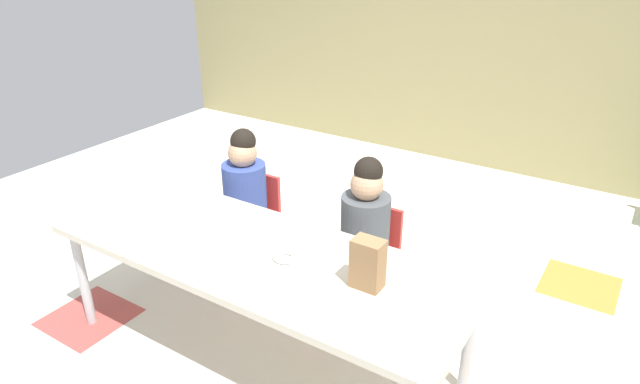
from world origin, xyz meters
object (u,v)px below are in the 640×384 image
(paper_plate_near_edge, at_px, (285,260))
(seated_child_near_camera, at_px, (246,188))
(craft_table, at_px, (257,259))
(paper_bag_brown, at_px, (368,264))
(seated_child_middle_seat, at_px, (366,223))
(donut_powdered_on_plate, at_px, (285,256))
(paper_plate_center_table, at_px, (176,200))

(paper_plate_near_edge, bearing_deg, seated_child_near_camera, 140.55)
(craft_table, xyz_separation_m, paper_bag_brown, (0.56, 0.03, 0.16))
(craft_table, distance_m, paper_plate_near_edge, 0.17)
(seated_child_middle_seat, distance_m, paper_bag_brown, 0.67)
(paper_plate_near_edge, bearing_deg, craft_table, -178.93)
(seated_child_near_camera, height_order, seated_child_middle_seat, same)
(seated_child_near_camera, xyz_separation_m, donut_powdered_on_plate, (0.72, -0.60, 0.08))
(craft_table, height_order, seated_child_middle_seat, seated_child_middle_seat)
(craft_table, bearing_deg, paper_plate_center_table, 165.58)
(craft_table, bearing_deg, paper_bag_brown, 2.55)
(paper_bag_brown, bearing_deg, paper_plate_center_table, 172.98)
(paper_bag_brown, height_order, paper_plate_center_table, paper_bag_brown)
(paper_plate_center_table, height_order, donut_powdered_on_plate, donut_powdered_on_plate)
(craft_table, xyz_separation_m, seated_child_middle_seat, (0.26, 0.60, -0.00))
(craft_table, height_order, paper_bag_brown, paper_bag_brown)
(craft_table, height_order, donut_powdered_on_plate, donut_powdered_on_plate)
(seated_child_near_camera, relative_size, paper_plate_near_edge, 5.10)
(paper_plate_center_table, bearing_deg, seated_child_middle_seat, 23.42)
(seated_child_near_camera, xyz_separation_m, paper_plate_near_edge, (0.72, -0.60, 0.06))
(paper_plate_center_table, bearing_deg, paper_bag_brown, -7.02)
(seated_child_middle_seat, xyz_separation_m, paper_plate_near_edge, (-0.09, -0.60, 0.06))
(seated_child_middle_seat, distance_m, paper_plate_center_table, 1.05)
(craft_table, bearing_deg, seated_child_middle_seat, 66.85)
(craft_table, distance_m, seated_child_middle_seat, 0.65)
(seated_child_middle_seat, bearing_deg, craft_table, -113.15)
(seated_child_middle_seat, distance_m, paper_plate_near_edge, 0.61)
(craft_table, xyz_separation_m, paper_plate_near_edge, (0.16, 0.00, 0.05))
(craft_table, relative_size, paper_plate_center_table, 11.36)
(paper_bag_brown, bearing_deg, craft_table, -177.45)
(paper_plate_near_edge, relative_size, paper_plate_center_table, 1.00)
(paper_plate_center_table, bearing_deg, donut_powdered_on_plate, -11.64)
(craft_table, distance_m, donut_powdered_on_plate, 0.18)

